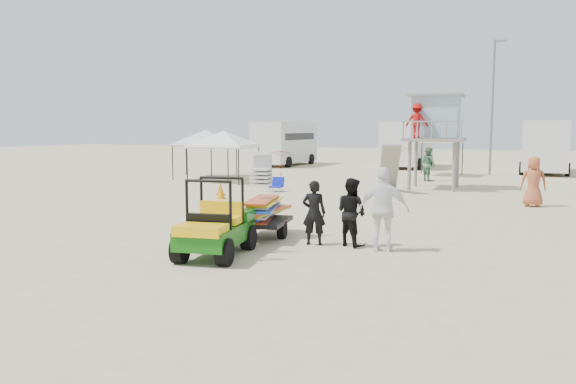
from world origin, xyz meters
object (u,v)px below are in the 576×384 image
at_px(utility_cart, 214,221).
at_px(man_left, 314,213).
at_px(surf_trailer, 263,207).
at_px(lifeguard_tower, 434,120).

height_order(utility_cart, man_left, utility_cart).
distance_m(surf_trailer, lifeguard_tower, 14.13).
distance_m(surf_trailer, man_left, 1.54).
relative_size(surf_trailer, lifeguard_tower, 0.53).
distance_m(man_left, lifeguard_tower, 14.32).
bearing_deg(lifeguard_tower, man_left, -91.15).
bearing_deg(utility_cart, lifeguard_tower, 83.63).
distance_m(utility_cart, surf_trailer, 2.33).
bearing_deg(lifeguard_tower, utility_cart, -96.37).
bearing_deg(utility_cart, surf_trailer, 89.85).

